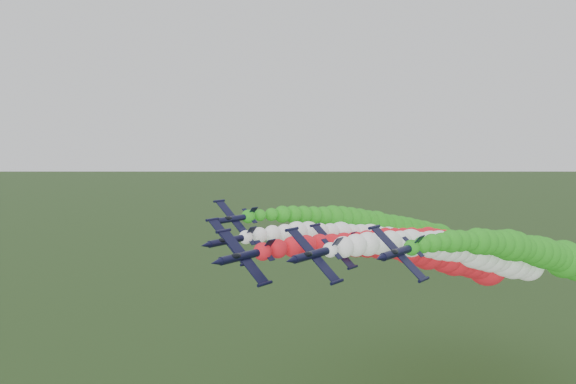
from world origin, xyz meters
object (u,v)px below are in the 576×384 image
Objects in this scene: jet_inner_left at (413,246)px; jet_trail at (479,249)px; jet_lead at (444,257)px; jet_outer_right at (541,254)px; jet_inner_right at (485,255)px; jet_outer_left at (398,230)px.

jet_inner_left reaches higher than jet_trail.
jet_trail is at bearing 52.49° from jet_inner_left.
jet_lead is 19.84m from jet_outer_right.
jet_outer_left reaches higher than jet_inner_right.
jet_outer_left is (-26.81, 13.96, 0.64)m from jet_inner_right.
jet_outer_right is at bearing -9.63° from jet_outer_left.
jet_trail is (19.44, 3.47, -3.04)m from jet_outer_left.
jet_outer_right reaches higher than jet_inner_left.
jet_outer_right is at bearing 8.69° from jet_inner_left.
jet_outer_right is 18.89m from jet_trail.
jet_inner_right is at bearing -27.50° from jet_outer_left.
jet_lead is 1.01× the size of jet_outer_right.
jet_outer_left reaches higher than jet_lead.
jet_lead is at bearing -42.45° from jet_outer_left.
jet_inner_left is (-10.94, 8.18, -0.32)m from jet_lead.
jet_outer_right is 1.00× the size of jet_trail.
jet_inner_left is 26.88m from jet_outer_right.
jet_inner_right is (6.84, 4.31, 0.59)m from jet_lead.
jet_inner_right reaches higher than jet_trail.
jet_inner_right is 19.08m from jet_trail.
jet_outer_left is at bearing 170.37° from jet_outer_right.
jet_lead is 8.11m from jet_inner_right.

